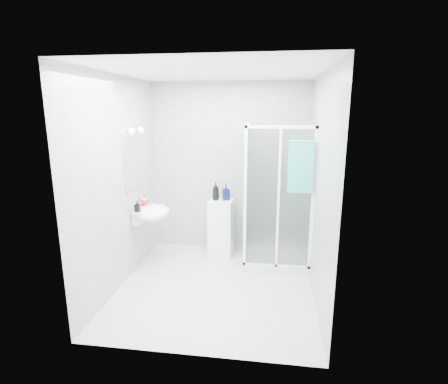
# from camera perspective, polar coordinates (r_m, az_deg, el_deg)

# --- Properties ---
(room) EXTENTS (2.40, 2.60, 2.60)m
(room) POSITION_cam_1_polar(r_m,az_deg,el_deg) (4.15, -1.36, 0.93)
(room) COLOR #BABFC1
(room) RESTS_ON ground
(shower_enclosure) EXTENTS (0.90, 0.95, 2.00)m
(shower_enclosure) POSITION_cam_1_polar(r_m,az_deg,el_deg) (5.07, 7.66, -6.88)
(shower_enclosure) COLOR white
(shower_enclosure) RESTS_ON ground
(wall_basin) EXTENTS (0.46, 0.56, 0.35)m
(wall_basin) POSITION_cam_1_polar(r_m,az_deg,el_deg) (4.94, -11.83, -3.33)
(wall_basin) COLOR white
(wall_basin) RESTS_ON ground
(mirror) EXTENTS (0.02, 0.60, 0.70)m
(mirror) POSITION_cam_1_polar(r_m,az_deg,el_deg) (4.86, -14.44, 4.76)
(mirror) COLOR white
(mirror) RESTS_ON room
(vanity_lights) EXTENTS (0.10, 0.40, 0.08)m
(vanity_lights) POSITION_cam_1_polar(r_m,az_deg,el_deg) (4.80, -14.18, 9.72)
(vanity_lights) COLOR silver
(vanity_lights) RESTS_ON room
(wall_hooks) EXTENTS (0.23, 0.06, 0.03)m
(wall_hooks) POSITION_cam_1_polar(r_m,az_deg,el_deg) (5.36, -1.84, 7.24)
(wall_hooks) COLOR silver
(wall_hooks) RESTS_ON room
(storage_cabinet) EXTENTS (0.37, 0.39, 0.86)m
(storage_cabinet) POSITION_cam_1_polar(r_m,az_deg,el_deg) (5.38, -0.47, -5.78)
(storage_cabinet) COLOR white
(storage_cabinet) RESTS_ON ground
(hand_towel) EXTENTS (0.31, 0.05, 0.66)m
(hand_towel) POSITION_cam_1_polar(r_m,az_deg,el_deg) (4.43, 12.41, 4.24)
(hand_towel) COLOR teal
(hand_towel) RESTS_ON shower_enclosure
(shampoo_bottle_a) EXTENTS (0.13, 0.13, 0.27)m
(shampoo_bottle_a) POSITION_cam_1_polar(r_m,az_deg,el_deg) (5.23, -1.35, 0.11)
(shampoo_bottle_a) COLOR black
(shampoo_bottle_a) RESTS_ON storage_cabinet
(shampoo_bottle_b) EXTENTS (0.13, 0.14, 0.23)m
(shampoo_bottle_b) POSITION_cam_1_polar(r_m,az_deg,el_deg) (5.25, 0.31, -0.05)
(shampoo_bottle_b) COLOR #0A1241
(shampoo_bottle_b) RESTS_ON storage_cabinet
(soap_dispenser_orange) EXTENTS (0.13, 0.13, 0.15)m
(soap_dispenser_orange) POSITION_cam_1_polar(r_m,az_deg,el_deg) (5.04, -12.83, -1.39)
(soap_dispenser_orange) COLOR red
(soap_dispenser_orange) RESTS_ON wall_basin
(soap_dispenser_black) EXTENTS (0.07, 0.07, 0.15)m
(soap_dispenser_black) POSITION_cam_1_polar(r_m,az_deg,el_deg) (4.77, -13.95, -2.28)
(soap_dispenser_black) COLOR black
(soap_dispenser_black) RESTS_ON wall_basin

